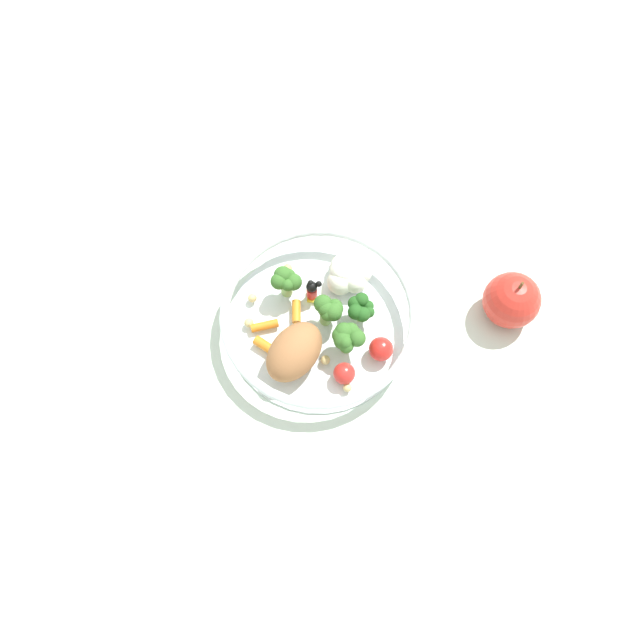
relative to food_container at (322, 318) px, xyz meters
name	(u,v)px	position (x,y,z in m)	size (l,w,h in m)	color
ground_plane	(325,323)	(-0.01, 0.00, -0.03)	(2.40, 2.40, 0.00)	silver
food_container	(322,318)	(0.00, 0.00, 0.00)	(0.24, 0.24, 0.06)	white
loose_apple	(512,300)	(-0.22, 0.09, 0.01)	(0.07, 0.07, 0.08)	red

